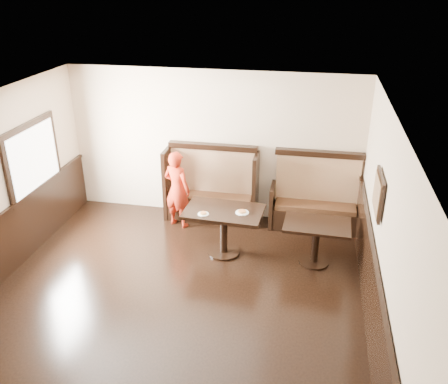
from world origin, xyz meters
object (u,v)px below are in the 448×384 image
(child, at_px, (177,189))
(booth_neighbor, at_px, (315,203))
(table_main, at_px, (224,220))
(table_neighbor, at_px, (316,234))
(booth_main, at_px, (212,192))

(child, bearing_deg, booth_neighbor, -150.81)
(table_main, height_order, table_neighbor, table_main)
(table_main, distance_m, table_neighbor, 1.51)
(table_main, bearing_deg, child, 144.69)
(booth_neighbor, bearing_deg, booth_main, 179.95)
(booth_main, height_order, table_neighbor, booth_main)
(booth_neighbor, bearing_deg, table_neighbor, -88.40)
(booth_main, xyz_separation_m, table_main, (0.47, -1.23, 0.09))
(booth_main, bearing_deg, table_neighbor, -32.05)
(table_main, distance_m, child, 1.30)
(booth_main, distance_m, booth_neighbor, 1.95)
(booth_main, distance_m, child, 0.73)
(table_main, xyz_separation_m, child, (-1.02, 0.80, 0.11))
(booth_main, bearing_deg, booth_neighbor, -0.05)
(booth_main, xyz_separation_m, booth_neighbor, (1.95, -0.00, -0.05))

